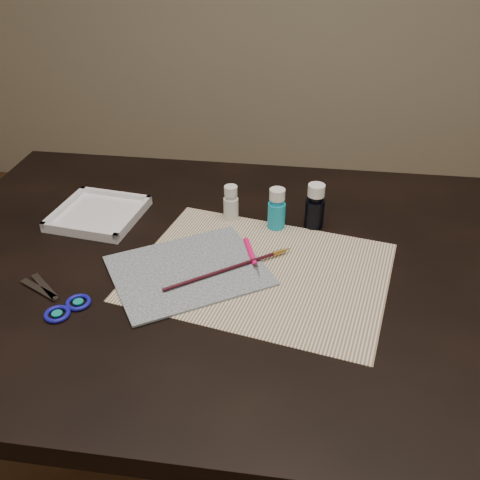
# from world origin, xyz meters

# --- Properties ---
(table) EXTENTS (1.30, 0.90, 0.75)m
(table) POSITION_xyz_m (0.00, 0.00, 0.38)
(table) COLOR black
(table) RESTS_ON ground
(paper) EXTENTS (0.53, 0.44, 0.00)m
(paper) POSITION_xyz_m (0.04, -0.03, 0.75)
(paper) COLOR silver
(paper) RESTS_ON table
(canvas) EXTENTS (0.35, 0.34, 0.00)m
(canvas) POSITION_xyz_m (-0.09, -0.05, 0.75)
(canvas) COLOR #13233B
(canvas) RESTS_ON paper
(paint_bottle_white) EXTENTS (0.04, 0.04, 0.08)m
(paint_bottle_white) POSITION_xyz_m (-0.04, 0.16, 0.79)
(paint_bottle_white) COLOR silver
(paint_bottle_white) RESTS_ON table
(paint_bottle_cyan) EXTENTS (0.04, 0.04, 0.09)m
(paint_bottle_cyan) POSITION_xyz_m (0.06, 0.14, 0.80)
(paint_bottle_cyan) COLOR #17A5C9
(paint_bottle_cyan) RESTS_ON table
(paint_bottle_navy) EXTENTS (0.05, 0.05, 0.10)m
(paint_bottle_navy) POSITION_xyz_m (0.14, 0.15, 0.80)
(paint_bottle_navy) COLOR black
(paint_bottle_navy) RESTS_ON table
(paintbrush) EXTENTS (0.23, 0.18, 0.01)m
(paintbrush) POSITION_xyz_m (-0.01, -0.04, 0.76)
(paintbrush) COLOR black
(paintbrush) RESTS_ON canvas
(craft_knife) EXTENTS (0.05, 0.13, 0.01)m
(craft_knife) POSITION_xyz_m (0.02, 0.00, 0.76)
(craft_knife) COLOR #FF0F69
(craft_knife) RESTS_ON paper
(scissors) EXTENTS (0.19, 0.16, 0.01)m
(scissors) POSITION_xyz_m (-0.32, -0.16, 0.75)
(scissors) COLOR silver
(scissors) RESTS_ON table
(palette_tray) EXTENTS (0.20, 0.20, 0.02)m
(palette_tray) POSITION_xyz_m (-0.33, 0.12, 0.76)
(palette_tray) COLOR white
(palette_tray) RESTS_ON table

